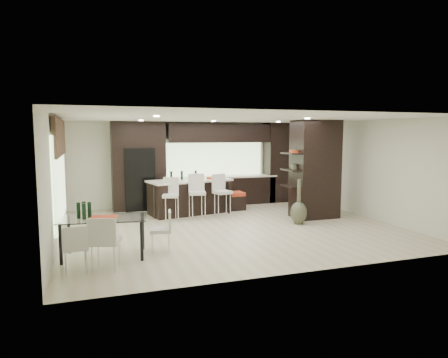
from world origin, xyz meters
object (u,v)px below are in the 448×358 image
object	(u,v)px
stool_mid	(197,201)
chair_near	(106,245)
stool_right	(222,200)
bench	(221,202)
chair_far	(75,250)
floor_vase	(299,202)
chair_end	(161,233)
dining_table	(104,237)
kitchen_island	(190,197)
stool_left	(171,203)

from	to	relation	value
stool_mid	chair_near	size ratio (longest dim) A/B	1.15
stool_right	bench	bearing A→B (deg)	57.77
chair_near	chair_far	xyz separation A→B (m)	(-0.49, 0.03, -0.06)
floor_vase	chair_end	world-z (taller)	floor_vase
stool_right	bench	size ratio (longest dim) A/B	0.69
floor_vase	chair_near	distance (m)	5.29
stool_mid	bench	world-z (taller)	stool_mid
floor_vase	chair_near	bearing A→B (deg)	-157.24
stool_right	dining_table	xyz separation A→B (m)	(-3.28, -2.74, -0.11)
floor_vase	dining_table	distance (m)	5.05
stool_mid	chair_far	size ratio (longest dim) A/B	1.32
bench	floor_vase	world-z (taller)	floor_vase
stool_right	bench	world-z (taller)	stool_right
stool_mid	chair_end	distance (m)	3.12
kitchen_island	dining_table	distance (m)	4.39
kitchen_island	stool_left	xyz separation A→B (m)	(-0.73, -0.82, -0.03)
stool_mid	floor_vase	world-z (taller)	floor_vase
chair_far	bench	bearing A→B (deg)	44.04
chair_far	chair_end	xyz separation A→B (m)	(1.56, 0.73, -0.00)
stool_mid	stool_right	xyz separation A→B (m)	(0.73, 0.00, -0.01)
floor_vase	stool_mid	bearing A→B (deg)	148.05
chair_near	chair_end	distance (m)	1.31
stool_right	dining_table	world-z (taller)	stool_right
chair_near	chair_end	xyz separation A→B (m)	(1.07, 0.76, -0.06)
stool_mid	floor_vase	size ratio (longest dim) A/B	0.85
bench	chair_far	xyz separation A→B (m)	(-4.06, -4.42, 0.10)
dining_table	chair_end	world-z (taller)	dining_table
kitchen_island	stool_left	world-z (taller)	kitchen_island
stool_mid	chair_near	xyz separation A→B (m)	(-2.55, -3.50, -0.07)
stool_mid	bench	size ratio (longest dim) A/B	0.70
kitchen_island	bench	size ratio (longest dim) A/B	1.69
chair_near	chair_end	world-z (taller)	chair_near
stool_left	chair_near	bearing A→B (deg)	-101.07
bench	dining_table	bearing A→B (deg)	-134.91
bench	chair_end	distance (m)	4.46
dining_table	chair_end	bearing A→B (deg)	8.71
kitchen_island	bench	bearing A→B (deg)	-5.10
chair_far	kitchen_island	bearing A→B (deg)	51.33
dining_table	chair_far	world-z (taller)	dining_table
stool_left	chair_near	size ratio (longest dim) A/B	1.08
chair_near	stool_right	bearing A→B (deg)	63.52
stool_right	stool_left	bearing A→B (deg)	164.22
floor_vase	dining_table	bearing A→B (deg)	-165.18
chair_far	chair_end	distance (m)	1.72
chair_near	dining_table	bearing A→B (deg)	106.68
dining_table	chair_far	size ratio (longest dim) A/B	2.09
dining_table	chair_far	xyz separation A→B (m)	(-0.49, -0.73, -0.00)
kitchen_island	chair_end	bearing A→B (deg)	-124.50
dining_table	chair_end	xyz separation A→B (m)	(1.07, 0.00, -0.00)
stool_left	bench	xyz separation A→B (m)	(1.75, 0.94, -0.20)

